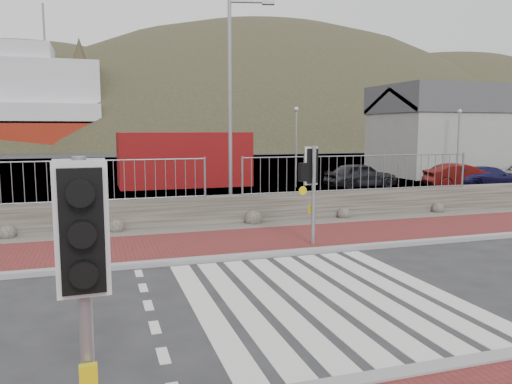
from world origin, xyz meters
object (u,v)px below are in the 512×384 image
object	(u,v)px
streetlight	(234,98)
car_a	(361,175)
car_b	(462,176)
traffic_signal_near	(83,255)
car_c	(490,177)
traffic_signal_far	(313,174)
shipping_container	(184,159)

from	to	relation	value
streetlight	car_a	world-z (taller)	streetlight
car_a	car_b	bearing A→B (deg)	-110.27
traffic_signal_near	car_a	xyz separation A→B (m)	(13.06, 18.70, -1.37)
streetlight	car_c	size ratio (longest dim) A/B	1.89
streetlight	car_b	bearing A→B (deg)	34.36
traffic_signal_far	car_a	world-z (taller)	traffic_signal_far
car_a	car_b	xyz separation A→B (m)	(4.94, -1.64, -0.03)
streetlight	shipping_container	world-z (taller)	streetlight
traffic_signal_far	car_b	xyz separation A→B (m)	(12.73, 9.68, -1.25)
traffic_signal_far	streetlight	xyz separation A→B (m)	(-0.82, 4.52, 2.14)
streetlight	car_a	distance (m)	11.47
streetlight	shipping_container	size ratio (longest dim) A/B	1.05
traffic_signal_far	car_c	bearing A→B (deg)	-156.38
traffic_signal_far	shipping_container	size ratio (longest dim) A/B	0.38
car_a	car_c	distance (m)	6.68
traffic_signal_near	traffic_signal_far	bearing A→B (deg)	52.37
traffic_signal_far	traffic_signal_near	bearing A→B (deg)	44.80
streetlight	shipping_container	xyz separation A→B (m)	(0.07, 10.36, -2.59)
traffic_signal_near	car_a	world-z (taller)	traffic_signal_near
traffic_signal_near	car_c	bearing A→B (deg)	38.55
car_a	car_c	size ratio (longest dim) A/B	1.00
car_a	car_b	size ratio (longest dim) A/B	1.01
traffic_signal_near	car_a	bearing A→B (deg)	53.02
traffic_signal_far	car_a	bearing A→B (deg)	-134.12
traffic_signal_far	shipping_container	bearing A→B (deg)	-96.77
car_c	car_a	bearing A→B (deg)	86.87
car_b	car_a	bearing A→B (deg)	84.82
traffic_signal_near	shipping_container	distance (m)	22.71
streetlight	car_c	distance (m)	16.07
traffic_signal_far	car_b	bearing A→B (deg)	-152.36
traffic_signal_near	streetlight	size ratio (longest dim) A/B	0.39
streetlight	car_a	bearing A→B (deg)	51.84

